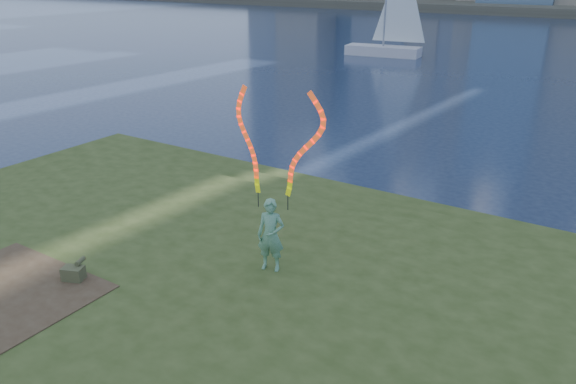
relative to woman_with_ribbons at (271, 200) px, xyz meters
The scene contains 5 objects.
ground 2.67m from the woman_with_ribbons, 163.70° to the right, with size 320.00×320.00×0.00m, color #192640.
grassy_knoll 3.58m from the woman_with_ribbons, 117.06° to the right, with size 20.00×18.00×0.80m.
woman_with_ribbons is the anchor object (origin of this frame).
canvas_bag 3.96m from the woman_with_ribbons, 140.17° to the right, with size 0.46×0.51×0.37m.
sailboat 34.35m from the woman_with_ribbons, 109.75° to the left, with size 5.94×2.42×8.92m.
Camera 1 is at (6.87, -7.54, 6.30)m, focal length 35.00 mm.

